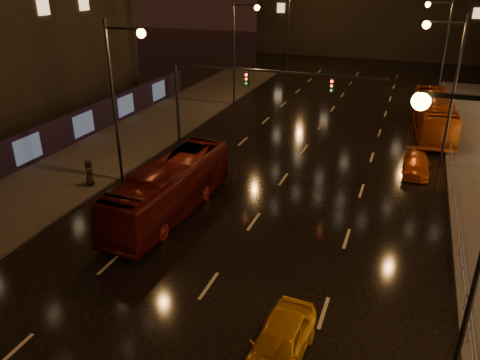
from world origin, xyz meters
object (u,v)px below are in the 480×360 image
object	(u,v)px
bus_red	(170,188)
pedestrian_c	(89,172)
taxi_far	(416,164)
taxi_near	(279,343)
bus_curb	(434,115)

from	to	relation	value
bus_red	pedestrian_c	size ratio (longest dim) A/B	6.19
bus_red	taxi_far	bearing A→B (deg)	42.08
bus_red	taxi_near	xyz separation A→B (m)	(8.70, -8.44, -0.72)
taxi_near	pedestrian_c	xyz separation A→B (m)	(-15.00, 9.62, 0.25)
bus_red	bus_curb	bearing A→B (deg)	57.44
bus_curb	pedestrian_c	bearing A→B (deg)	-141.50
taxi_near	taxi_far	xyz separation A→B (m)	(4.00, 19.16, -0.16)
pedestrian_c	taxi_far	bearing A→B (deg)	-84.87
bus_curb	taxi_near	distance (m)	28.84
bus_curb	pedestrian_c	size ratio (longest dim) A/B	6.48
bus_curb	bus_red	bearing A→B (deg)	-129.17
bus_curb	taxi_far	distance (m)	9.34
bus_red	taxi_near	size ratio (longest dim) A/B	2.40
taxi_far	bus_curb	bearing A→B (deg)	81.79
taxi_near	taxi_far	size ratio (longest dim) A/B	1.08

